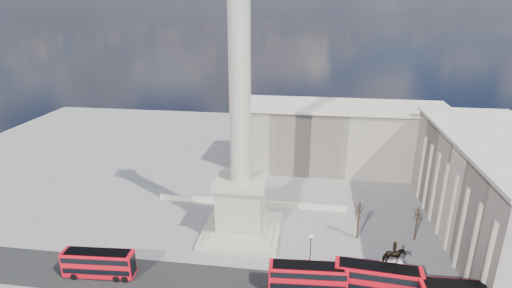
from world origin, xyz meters
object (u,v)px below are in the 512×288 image
object	(u,v)px
red_bus_a	(99,263)
red_bus_b	(308,278)
nelsons_column	(241,169)
pedestrian_crossing	(261,243)
victorian_lamp	(310,248)
pedestrian_walking	(310,263)
pedestrian_standing	(418,278)
red_bus_c	(378,280)
equestrian_statue	(391,273)

from	to	relation	value
red_bus_a	red_bus_b	distance (m)	32.12
nelsons_column	pedestrian_crossing	size ratio (longest dim) A/B	27.70
red_bus_b	victorian_lamp	xyz separation A→B (m)	(0.20, 6.14, 0.98)
nelsons_column	pedestrian_walking	distance (m)	19.58
nelsons_column	red_bus_a	bearing A→B (deg)	-141.60
red_bus_b	pedestrian_standing	world-z (taller)	red_bus_b
nelsons_column	red_bus_b	world-z (taller)	nelsons_column
pedestrian_standing	red_bus_c	bearing A→B (deg)	4.45
nelsons_column	pedestrian_crossing	distance (m)	13.43
pedestrian_standing	pedestrian_crossing	world-z (taller)	pedestrian_crossing
equestrian_statue	pedestrian_standing	bearing A→B (deg)	25.17
nelsons_column	red_bus_b	xyz separation A→B (m)	(12.49, -14.50, -10.50)
nelsons_column	equestrian_statue	bearing A→B (deg)	-26.18
equestrian_statue	pedestrian_crossing	size ratio (longest dim) A/B	4.52
pedestrian_walking	red_bus_b	bearing A→B (deg)	-82.83
pedestrian_standing	red_bus_a	bearing A→B (deg)	-18.97
nelsons_column	pedestrian_walking	world-z (taller)	nelsons_column
red_bus_c	pedestrian_crossing	distance (m)	20.68
red_bus_b	pedestrian_crossing	world-z (taller)	red_bus_b
victorian_lamp	equestrian_statue	size ratio (longest dim) A/B	0.71
red_bus_b	pedestrian_walking	size ratio (longest dim) A/B	6.38
red_bus_a	pedestrian_crossing	bearing A→B (deg)	21.60
red_bus_b	pedestrian_standing	distance (m)	17.33
nelsons_column	equestrian_statue	size ratio (longest dim) A/B	6.12
red_bus_a	red_bus_c	size ratio (longest dim) A/B	0.90
red_bus_a	pedestrian_walking	xyz separation A→B (m)	(32.29, 6.70, -1.44)
red_bus_a	pedestrian_crossing	xyz separation A→B (m)	(23.75, 11.19, -1.44)
pedestrian_walking	pedestrian_standing	distance (m)	16.50
victorian_lamp	pedestrian_crossing	world-z (taller)	victorian_lamp
red_bus_a	red_bus_c	bearing A→B (deg)	-1.30
red_bus_c	equestrian_statue	xyz separation A→B (m)	(2.17, 1.73, 0.23)
equestrian_statue	pedestrian_standing	distance (m)	5.39
red_bus_a	victorian_lamp	world-z (taller)	victorian_lamp
red_bus_a	pedestrian_crossing	size ratio (longest dim) A/B	6.19
red_bus_b	pedestrian_standing	bearing A→B (deg)	11.72
red_bus_c	pedestrian_crossing	xyz separation A→B (m)	(-18.31, 9.48, -1.69)
pedestrian_walking	red_bus_c	bearing A→B (deg)	-17.97
equestrian_statue	pedestrian_walking	size ratio (longest dim) A/B	4.52
red_bus_b	victorian_lamp	world-z (taller)	victorian_lamp
red_bus_a	pedestrian_walking	world-z (taller)	red_bus_a
pedestrian_walking	pedestrian_crossing	distance (m)	9.65
red_bus_b	red_bus_c	bearing A→B (deg)	0.34
red_bus_a	pedestrian_standing	size ratio (longest dim) A/B	7.02
pedestrian_walking	red_bus_a	bearing A→B (deg)	-159.20
victorian_lamp	pedestrian_crossing	bearing A→B (deg)	154.93
nelsons_column	pedestrian_crossing	xyz separation A→B (m)	(4.13, -4.36, -12.02)
red_bus_b	pedestrian_crossing	xyz separation A→B (m)	(-8.36, 10.14, -1.52)
red_bus_b	pedestrian_walking	xyz separation A→B (m)	(0.19, 5.65, -1.51)
victorian_lamp	equestrian_statue	xyz separation A→B (m)	(11.93, -3.74, -0.58)
red_bus_c	nelsons_column	bearing A→B (deg)	153.06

